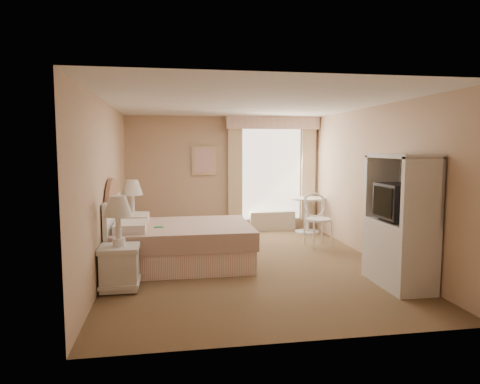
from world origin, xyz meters
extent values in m
cube|color=brown|center=(0.00, 0.00, 0.00)|extent=(4.20, 5.50, 0.01)
cube|color=silver|center=(0.00, 0.00, 2.50)|extent=(4.20, 5.50, 0.01)
cube|color=tan|center=(0.00, 2.75, 1.25)|extent=(4.20, 0.01, 2.50)
cube|color=tan|center=(0.00, -2.75, 1.25)|extent=(4.20, 0.01, 2.50)
cube|color=tan|center=(-2.10, 0.00, 1.25)|extent=(0.01, 5.50, 2.50)
cube|color=tan|center=(2.10, 0.00, 1.25)|extent=(0.01, 5.50, 2.50)
cube|color=white|center=(1.05, 2.72, 1.25)|extent=(1.30, 0.02, 2.00)
cube|color=beige|center=(0.22, 2.67, 1.25)|extent=(0.30, 0.08, 2.05)
cube|color=beige|center=(1.88, 2.67, 1.25)|extent=(0.30, 0.08, 2.05)
cube|color=tan|center=(1.05, 2.63, 2.37)|extent=(2.05, 0.20, 0.28)
cube|color=beige|center=(1.05, 2.63, 0.21)|extent=(1.00, 0.22, 0.42)
cube|color=#D1B180|center=(-0.45, 2.72, 1.55)|extent=(0.52, 0.03, 0.62)
cube|color=beige|center=(-0.45, 2.70, 1.55)|extent=(0.42, 0.02, 0.52)
cube|color=tan|center=(-1.00, 0.17, 0.18)|extent=(2.07, 1.57, 0.35)
cube|color=#C1A691|center=(-1.00, 0.17, 0.49)|extent=(2.13, 1.63, 0.28)
cube|color=beige|center=(-1.75, -0.21, 0.69)|extent=(0.44, 0.61, 0.14)
cube|color=beige|center=(-1.75, 0.54, 0.69)|extent=(0.44, 0.61, 0.14)
cube|color=#258748|center=(-1.36, 0.02, 0.63)|extent=(0.14, 0.10, 0.01)
cube|color=silver|center=(-2.05, 0.17, 0.54)|extent=(0.06, 1.67, 1.08)
cylinder|color=#9D6853|center=(-2.05, 0.17, 0.64)|extent=(0.05, 1.48, 1.48)
cube|color=silver|center=(-1.84, -0.94, 0.27)|extent=(0.46, 0.46, 0.50)
cube|color=silver|center=(-1.84, -0.94, 0.55)|extent=(0.50, 0.50, 0.06)
cube|color=silver|center=(-1.84, -0.94, 0.10)|extent=(0.50, 0.50, 0.05)
cylinder|color=silver|center=(-1.84, -0.94, 0.63)|extent=(0.16, 0.16, 0.10)
cylinder|color=silver|center=(-1.84, -0.94, 0.83)|extent=(0.07, 0.07, 0.40)
cone|color=silver|center=(-1.84, -0.94, 1.10)|extent=(0.36, 0.36, 0.26)
cube|color=silver|center=(-1.84, 1.25, 0.28)|extent=(0.47, 0.47, 0.51)
cube|color=silver|center=(-1.84, 1.25, 0.56)|extent=(0.51, 0.51, 0.06)
cube|color=silver|center=(-1.84, 1.25, 0.10)|extent=(0.51, 0.51, 0.05)
cylinder|color=silver|center=(-1.84, 1.25, 0.65)|extent=(0.16, 0.16, 0.10)
cylinder|color=silver|center=(-1.84, 1.25, 0.85)|extent=(0.07, 0.07, 0.41)
cone|color=silver|center=(-1.84, 1.25, 1.13)|extent=(0.37, 0.37, 0.27)
cylinder|color=silver|center=(1.75, 2.29, 0.02)|extent=(0.53, 0.53, 0.03)
cylinder|color=silver|center=(1.75, 2.29, 0.38)|extent=(0.08, 0.08, 0.72)
cylinder|color=silver|center=(1.75, 2.29, 0.74)|extent=(0.72, 0.72, 0.04)
cylinder|color=silver|center=(1.38, 0.82, 0.24)|extent=(0.03, 0.03, 0.49)
cylinder|color=silver|center=(1.75, 0.87, 0.24)|extent=(0.03, 0.03, 0.49)
cylinder|color=silver|center=(1.33, 1.18, 0.24)|extent=(0.03, 0.03, 0.49)
cylinder|color=silver|center=(1.69, 1.24, 0.24)|extent=(0.03, 0.03, 0.49)
cylinder|color=silver|center=(1.54, 1.03, 0.50)|extent=(0.54, 0.54, 0.04)
torus|color=silver|center=(1.51, 1.18, 0.75)|extent=(0.48, 0.18, 0.46)
cylinder|color=silver|center=(1.33, 1.18, 0.70)|extent=(0.03, 0.03, 0.43)
cylinder|color=silver|center=(1.69, 1.24, 0.70)|extent=(0.03, 0.03, 0.43)
cube|color=silver|center=(1.81, -1.34, 0.43)|extent=(0.53, 1.06, 0.86)
cube|color=silver|center=(1.81, -1.83, 1.30)|extent=(0.53, 0.08, 0.86)
cube|color=silver|center=(1.81, -0.85, 1.30)|extent=(0.53, 0.08, 0.86)
cube|color=silver|center=(1.81, -1.34, 1.73)|extent=(0.53, 1.06, 0.06)
cube|color=silver|center=(2.05, -1.34, 1.30)|extent=(0.04, 1.06, 0.86)
cube|color=black|center=(1.79, -1.34, 1.13)|extent=(0.46, 0.58, 0.46)
cube|color=black|center=(1.56, -1.34, 1.13)|extent=(0.02, 0.48, 0.38)
camera|label=1|loc=(-1.19, -6.49, 1.84)|focal=32.00mm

